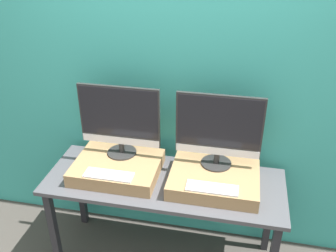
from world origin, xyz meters
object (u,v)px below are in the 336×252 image
at_px(monitor_left, 120,119).
at_px(monitor_right, 219,129).
at_px(keyboard_left, 109,175).
at_px(keyboard_right, 212,188).

height_order(monitor_left, monitor_right, same).
bearing_deg(monitor_left, monitor_right, 0.00).
height_order(monitor_left, keyboard_left, monitor_left).
bearing_deg(keyboard_left, monitor_left, 90.00).
xyz_separation_m(keyboard_left, monitor_right, (0.69, 0.28, 0.27)).
relative_size(monitor_left, monitor_right, 1.00).
bearing_deg(monitor_right, monitor_left, 180.00).
bearing_deg(keyboard_left, monitor_right, 22.46).
distance_m(monitor_right, keyboard_right, 0.39).
distance_m(keyboard_left, keyboard_right, 0.69).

